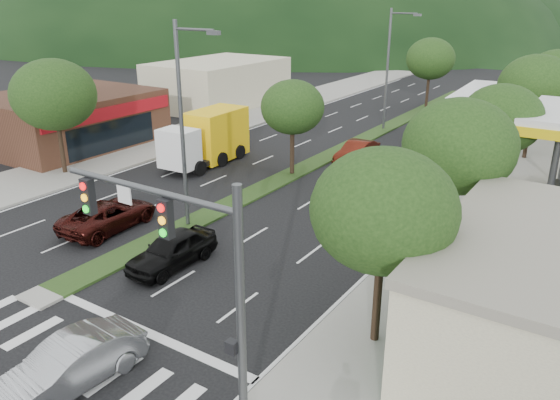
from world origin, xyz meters
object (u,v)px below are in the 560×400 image
Objects in this scene: tree_med_near at (292,107)px; sedan_silver at (70,365)px; tree_med_far at (430,59)px; box_truck at (209,139)px; tree_r_a at (384,210)px; motorhome at (477,112)px; tree_r_b at (459,146)px; car_queue_b at (406,189)px; car_queue_d at (462,149)px; tree_r_e at (557,74)px; streetlight_mid at (390,64)px; car_queue_c at (357,152)px; tree_l_a at (54,95)px; suv_maroon at (109,215)px; car_queue_a at (172,250)px; streetlight_near at (184,118)px; tree_r_c at (501,119)px; tree_r_d at (536,86)px; traffic_signal at (190,260)px.

sedan_silver is at bearing -75.82° from tree_med_near.
tree_med_far reaches higher than box_truck.
motorhome is at bearing 98.73° from tree_r_a.
tree_r_b is 8.45m from car_queue_b.
tree_r_e is at bearing 78.94° from car_queue_d.
streetlight_mid is 11.44m from car_queue_c.
tree_r_e is at bearing 60.90° from car_queue_c.
tree_l_a is at bearing -132.27° from motorhome.
suv_maroon is at bearing -24.91° from tree_l_a.
car_queue_a is 14.50m from car_queue_b.
streetlight_near is 1.36× the size of box_truck.
box_truck is at bearing -171.41° from tree_r_c.
tree_med_far is 0.69× the size of streetlight_near.
tree_med_far reaches higher than tree_med_near.
car_queue_c is at bearing -149.82° from box_truck.
tree_l_a reaches higher than car_queue_a.
streetlight_mid is 2.23× the size of car_queue_c.
tree_r_d reaches higher than tree_r_b.
tree_r_d is 1.38× the size of suv_maroon.
tree_r_d reaches higher than car_queue_d.
sedan_silver is (17.81, -13.00, -4.42)m from tree_l_a.
traffic_signal is 21.53m from tree_med_near.
car_queue_a is 15.53m from box_truck.
tree_med_near is 0.58× the size of motorhome.
tree_l_a is (-24.50, -10.00, 0.43)m from tree_r_c.
suv_maroon is 16.37m from car_queue_b.
tree_r_d reaches higher than car_queue_b.
suv_maroon is 1.08× the size of car_queue_d.
suv_maroon is at bearing -121.78° from tree_r_d.
traffic_signal is at bearing 126.27° from box_truck.
box_truck is (-6.50, 9.24, -3.90)m from streetlight_near.
motorhome is at bearing -131.41° from box_truck.
car_queue_a is (-9.61, -25.61, -4.43)m from tree_r_d.
tree_r_d is (0.00, 10.00, 0.43)m from tree_r_c.
car_queue_c is (2.30, -21.15, -4.27)m from tree_med_far.
tree_r_e is at bearing 90.00° from tree_r_c.
tree_r_e is at bearing 90.00° from tree_r_a.
streetlight_mid is at bearing -115.35° from box_truck.
car_queue_a is (-9.61, -35.61, -4.14)m from tree_r_e.
tree_med_far is 18.61m from car_queue_d.
tree_r_c is at bearing 90.00° from tree_r_a.
car_queue_c is at bearing 105.42° from traffic_signal.
sedan_silver is (5.31, -21.00, -3.66)m from tree_med_near.
streetlight_near is 6.33m from suv_maroon.
traffic_signal is 19.84m from car_queue_b.
car_queue_d is at bearing -150.71° from tree_r_d.
tree_med_near is at bearing 91.18° from streetlight_near.
box_truck is at bearing 129.21° from traffic_signal.
car_queue_d is at bearing -107.53° from tree_r_e.
tree_r_d is at bearing 61.80° from streetlight_near.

